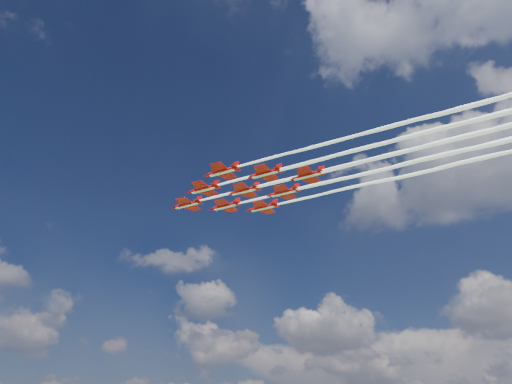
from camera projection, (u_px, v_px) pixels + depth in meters
jet_lead at (383, 157)px, 141.90m from camera, size 139.14×32.86×3.04m
jet_row2_port at (417, 135)px, 132.17m from camera, size 139.14×32.86×3.04m
jet_row2_starb at (427, 159)px, 142.93m from camera, size 139.14×32.86×3.04m
jet_row3_port at (457, 109)px, 122.43m from camera, size 139.14×32.86×3.04m
jet_row3_centre at (464, 137)px, 133.20m from camera, size 139.14×32.86×3.04m
jet_row3_starb at (470, 161)px, 143.97m from camera, size 139.14×32.86×3.04m
jet_row4_port at (507, 112)px, 123.46m from camera, size 139.14×32.86×3.04m
jet_row4_starb at (510, 140)px, 134.23m from camera, size 139.14×32.86×3.04m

